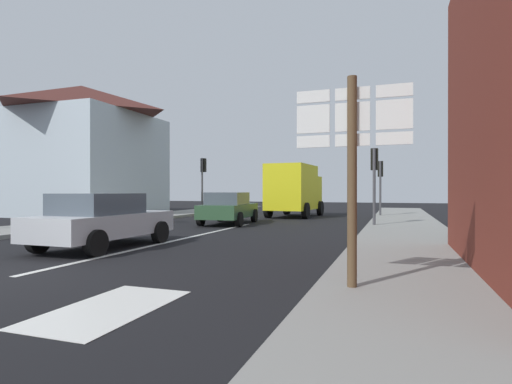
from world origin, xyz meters
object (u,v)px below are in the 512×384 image
Objects in this scene: sedan_near at (103,220)px; route_sign_post at (352,159)px; traffic_light_far_right at (380,176)px; traffic_light_far_left at (203,173)px; delivery_truck at (294,189)px; sedan_far at (229,208)px; traffic_light_near_right at (374,169)px.

route_sign_post reaches higher than sedan_near.
traffic_light_far_right is (6.61, 15.49, 1.66)m from sedan_near.
sedan_near is at bearing -73.15° from traffic_light_far_left.
traffic_light_far_right reaches higher than route_sign_post.
route_sign_post is at bearing -73.62° from delivery_truck.
delivery_truck is at bearing 106.38° from route_sign_post.
sedan_far is 8.42m from traffic_light_far_left.
traffic_light_far_right is (4.85, 1.03, 0.77)m from delivery_truck.
sedan_near is at bearing -96.94° from delivery_truck.
sedan_far is 9.80m from traffic_light_far_right.
delivery_truck is 6.44m from traffic_light_far_left.
sedan_near is 7.54m from route_sign_post.
sedan_far is 6.71m from traffic_light_near_right.
route_sign_post reaches higher than sedan_far.
route_sign_post is (5.10, -17.34, 0.35)m from delivery_truck.
traffic_light_far_left is at bearing 174.71° from delivery_truck.
traffic_light_far_right is at bearing 2.26° from traffic_light_far_left.
sedan_far is 13.14m from route_sign_post.
sedan_near is at bearing -113.13° from traffic_light_far_right.
delivery_truck is at bearing -5.29° from traffic_light_far_left.
delivery_truck is 7.68m from traffic_light_near_right.
traffic_light_far_right is at bearing 66.87° from sedan_near.
route_sign_post is at bearing -89.24° from traffic_light_far_right.
traffic_light_near_right reaches higher than sedan_far.
sedan_near is 14.59m from delivery_truck.
sedan_near is 1.27× the size of traffic_light_near_right.
sedan_near is 15.84m from traffic_light_far_left.
route_sign_post reaches higher than delivery_truck.
traffic_light_far_left reaches higher than traffic_light_far_right.
route_sign_post is 18.37m from traffic_light_far_right.
traffic_light_far_right is at bearing 11.94° from delivery_truck.
traffic_light_far_left is at bearing 149.89° from traffic_light_near_right.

